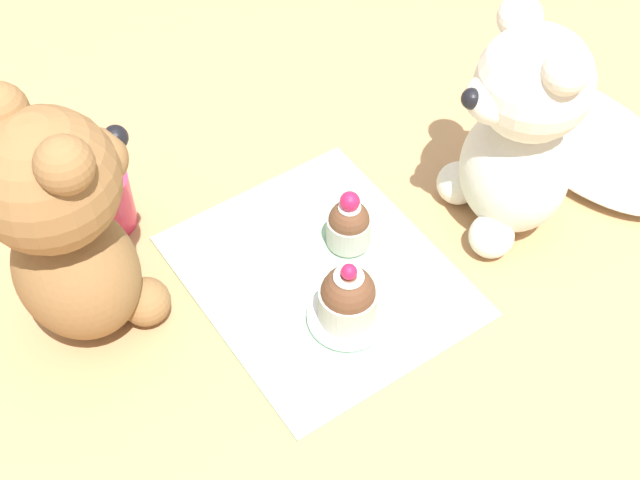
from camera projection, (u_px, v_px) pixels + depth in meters
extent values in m
plane|color=tan|center=(320.00, 277.00, 0.87)|extent=(4.00, 4.00, 0.00)
cube|color=#8EBC99|center=(320.00, 275.00, 0.87)|extent=(0.27, 0.23, 0.01)
ellipsoid|color=white|center=(586.00, 139.00, 0.97)|extent=(0.26, 0.14, 0.03)
ellipsoid|color=silver|center=(514.00, 170.00, 0.87)|extent=(0.14, 0.13, 0.13)
sphere|color=silver|center=(534.00, 83.00, 0.79)|extent=(0.11, 0.11, 0.11)
ellipsoid|color=silver|center=(491.00, 99.00, 0.79)|extent=(0.06, 0.06, 0.04)
sphere|color=black|center=(472.00, 99.00, 0.78)|extent=(0.02, 0.02, 0.02)
sphere|color=silver|center=(523.00, 19.00, 0.78)|extent=(0.04, 0.04, 0.04)
sphere|color=silver|center=(566.00, 72.00, 0.73)|extent=(0.04, 0.04, 0.04)
sphere|color=silver|center=(458.00, 183.00, 0.92)|extent=(0.05, 0.05, 0.05)
sphere|color=silver|center=(491.00, 236.00, 0.88)|extent=(0.05, 0.05, 0.05)
ellipsoid|color=olive|center=(77.00, 271.00, 0.79)|extent=(0.14, 0.13, 0.14)
sphere|color=olive|center=(46.00, 180.00, 0.70)|extent=(0.12, 0.12, 0.12)
ellipsoid|color=olive|center=(96.00, 157.00, 0.73)|extent=(0.07, 0.06, 0.05)
sphere|color=black|center=(116.00, 138.00, 0.73)|extent=(0.02, 0.02, 0.02)
sphere|color=olive|center=(64.00, 165.00, 0.65)|extent=(0.05, 0.05, 0.05)
sphere|color=olive|center=(0.00, 111.00, 0.68)|extent=(0.05, 0.05, 0.05)
sphere|color=olive|center=(146.00, 302.00, 0.82)|extent=(0.05, 0.05, 0.05)
sphere|color=olive|center=(95.00, 256.00, 0.86)|extent=(0.05, 0.05, 0.05)
cylinder|color=#B2ADA3|center=(349.00, 231.00, 0.88)|extent=(0.04, 0.04, 0.03)
sphere|color=brown|center=(349.00, 220.00, 0.87)|extent=(0.04, 0.04, 0.04)
cylinder|color=white|center=(350.00, 207.00, 0.86)|extent=(0.02, 0.02, 0.00)
sphere|color=#B71947|center=(350.00, 201.00, 0.85)|extent=(0.02, 0.02, 0.02)
cylinder|color=silver|center=(347.00, 316.00, 0.83)|extent=(0.08, 0.08, 0.01)
cylinder|color=#B2ADA3|center=(348.00, 304.00, 0.82)|extent=(0.05, 0.05, 0.04)
sphere|color=brown|center=(348.00, 292.00, 0.80)|extent=(0.05, 0.05, 0.05)
cylinder|color=white|center=(349.00, 277.00, 0.79)|extent=(0.03, 0.03, 0.00)
sphere|color=#B71947|center=(349.00, 272.00, 0.78)|extent=(0.01, 0.01, 0.01)
cylinder|color=#DB3356|center=(102.00, 201.00, 0.89)|extent=(0.06, 0.06, 0.06)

